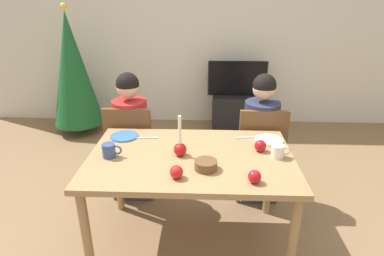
{
  "coord_description": "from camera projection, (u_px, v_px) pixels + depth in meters",
  "views": [
    {
      "loc": [
        0.09,
        -1.96,
        1.79
      ],
      "look_at": [
        0.0,
        0.2,
        0.87
      ],
      "focal_mm": 30.18,
      "sensor_mm": 36.0,
      "label": 1
    }
  ],
  "objects": [
    {
      "name": "mug_right",
      "position": [
        278.0,
        151.0,
        2.17
      ],
      "size": [
        0.13,
        0.09,
        0.09
      ],
      "color": "silver",
      "rests_on": "dining_table"
    },
    {
      "name": "plate_left",
      "position": [
        124.0,
        136.0,
        2.49
      ],
      "size": [
        0.21,
        0.21,
        0.01
      ],
      "primitive_type": "cylinder",
      "color": "teal",
      "rests_on": "dining_table"
    },
    {
      "name": "fork_left",
      "position": [
        146.0,
        138.0,
        2.46
      ],
      "size": [
        0.18,
        0.03,
        0.01
      ],
      "primitive_type": "cube",
      "rotation": [
        0.0,
        0.0,
        0.1
      ],
      "color": "silver",
      "rests_on": "dining_table"
    },
    {
      "name": "ground_plane",
      "position": [
        191.0,
        241.0,
        2.5
      ],
      "size": [
        7.68,
        7.68,
        0.0
      ],
      "primitive_type": "plane",
      "color": "brown"
    },
    {
      "name": "apple_by_right_mug",
      "position": [
        176.0,
        172.0,
        1.93
      ],
      "size": [
        0.08,
        0.08,
        0.08
      ],
      "primitive_type": "sphere",
      "color": "red",
      "rests_on": "dining_table"
    },
    {
      "name": "tv_stand",
      "position": [
        235.0,
        111.0,
        4.5
      ],
      "size": [
        0.64,
        0.4,
        0.48
      ],
      "primitive_type": "cube",
      "color": "black",
      "rests_on": "ground"
    },
    {
      "name": "person_right_child",
      "position": [
        260.0,
        141.0,
        2.85
      ],
      "size": [
        0.3,
        0.3,
        1.17
      ],
      "color": "#33384C",
      "rests_on": "ground"
    },
    {
      "name": "candle_centerpiece",
      "position": [
        180.0,
        148.0,
        2.18
      ],
      "size": [
        0.09,
        0.09,
        0.29
      ],
      "color": "red",
      "rests_on": "dining_table"
    },
    {
      "name": "apple_near_candle",
      "position": [
        255.0,
        177.0,
        1.88
      ],
      "size": [
        0.08,
        0.08,
        0.08
      ],
      "primitive_type": "sphere",
      "color": "#B2131C",
      "rests_on": "dining_table"
    },
    {
      "name": "person_left_child",
      "position": [
        132.0,
        139.0,
        2.89
      ],
      "size": [
        0.3,
        0.3,
        1.17
      ],
      "color": "#33384C",
      "rests_on": "ground"
    },
    {
      "name": "tv",
      "position": [
        237.0,
        78.0,
        4.32
      ],
      "size": [
        0.79,
        0.05,
        0.46
      ],
      "color": "black",
      "rests_on": "tv_stand"
    },
    {
      "name": "bowl_walnuts",
      "position": [
        206.0,
        165.0,
        2.03
      ],
      "size": [
        0.14,
        0.14,
        0.06
      ],
      "primitive_type": "cylinder",
      "color": "brown",
      "rests_on": "dining_table"
    },
    {
      "name": "mug_left",
      "position": [
        109.0,
        150.0,
        2.17
      ],
      "size": [
        0.13,
        0.09,
        0.1
      ],
      "color": "#33477F",
      "rests_on": "dining_table"
    },
    {
      "name": "fork_right",
      "position": [
        246.0,
        137.0,
        2.47
      ],
      "size": [
        0.18,
        0.05,
        0.01
      ],
      "primitive_type": "cube",
      "rotation": [
        0.0,
        0.0,
        0.18
      ],
      "color": "silver",
      "rests_on": "dining_table"
    },
    {
      "name": "chair_right",
      "position": [
        260.0,
        148.0,
        2.84
      ],
      "size": [
        0.4,
        0.4,
        0.9
      ],
      "color": "brown",
      "rests_on": "ground"
    },
    {
      "name": "dining_table",
      "position": [
        191.0,
        166.0,
        2.24
      ],
      "size": [
        1.4,
        0.9,
        0.75
      ],
      "color": "#99754C",
      "rests_on": "ground"
    },
    {
      "name": "chair_left",
      "position": [
        132.0,
        146.0,
        2.88
      ],
      "size": [
        0.4,
        0.4,
        0.9
      ],
      "color": "brown",
      "rests_on": "ground"
    },
    {
      "name": "apple_by_left_plate",
      "position": [
        260.0,
        146.0,
        2.25
      ],
      "size": [
        0.08,
        0.08,
        0.08
      ],
      "primitive_type": "sphere",
      "color": "#AE0F1A",
      "rests_on": "dining_table"
    },
    {
      "name": "plate_right",
      "position": [
        269.0,
        140.0,
        2.42
      ],
      "size": [
        0.21,
        0.21,
        0.01
      ],
      "primitive_type": "cylinder",
      "color": "white",
      "rests_on": "dining_table"
    },
    {
      "name": "christmas_tree",
      "position": [
        73.0,
        70.0,
        4.13
      ],
      "size": [
        0.64,
        0.64,
        1.66
      ],
      "color": "brown",
      "rests_on": "ground"
    },
    {
      "name": "back_wall",
      "position": [
        199.0,
        30.0,
        4.39
      ],
      "size": [
        6.4,
        0.1,
        2.6
      ],
      "primitive_type": "cube",
      "color": "beige",
      "rests_on": "ground"
    }
  ]
}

